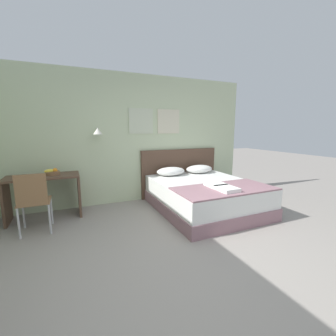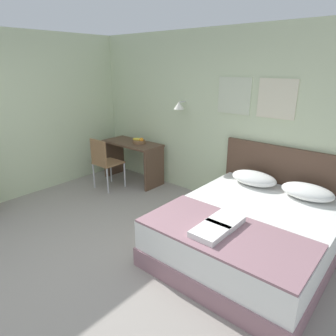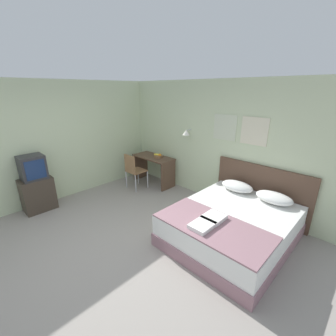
% 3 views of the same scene
% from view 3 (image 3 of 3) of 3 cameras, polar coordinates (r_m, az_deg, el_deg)
% --- Properties ---
extents(ground_plane, '(24.00, 24.00, 0.00)m').
position_cam_3_polar(ground_plane, '(3.99, -13.97, -19.13)').
color(ground_plane, gray).
extents(wall_back, '(5.65, 0.31, 2.65)m').
position_cam_3_polar(wall_back, '(5.13, 10.82, 6.51)').
color(wall_back, beige).
rests_on(wall_back, ground_plane).
extents(wall_left, '(0.06, 5.64, 2.65)m').
position_cam_3_polar(wall_left, '(5.50, -30.66, 4.91)').
color(wall_left, beige).
rests_on(wall_left, ground_plane).
extents(bed, '(1.74, 2.07, 0.55)m').
position_cam_3_polar(bed, '(4.05, 15.80, -13.95)').
color(bed, gray).
rests_on(bed, ground_plane).
extents(headboard, '(1.86, 0.06, 1.08)m').
position_cam_3_polar(headboard, '(4.79, 22.36, -5.63)').
color(headboard, brown).
rests_on(headboard, ground_plane).
extents(pillow_left, '(0.63, 0.40, 0.18)m').
position_cam_3_polar(pillow_left, '(4.64, 17.15, -4.44)').
color(pillow_left, white).
rests_on(pillow_left, bed).
extents(pillow_right, '(0.63, 0.40, 0.18)m').
position_cam_3_polar(pillow_right, '(4.40, 25.33, -6.84)').
color(pillow_right, white).
rests_on(pillow_right, bed).
extents(throw_blanket, '(1.69, 0.83, 0.02)m').
position_cam_3_polar(throw_blanket, '(3.45, 11.21, -14.20)').
color(throw_blanket, gray).
rests_on(throw_blanket, bed).
extents(folded_towel_near_foot, '(0.29, 0.34, 0.06)m').
position_cam_3_polar(folded_towel_near_foot, '(3.56, 11.52, -12.21)').
color(folded_towel_near_foot, white).
rests_on(folded_towel_near_foot, throw_blanket).
extents(folded_towel_mid_bed, '(0.28, 0.36, 0.06)m').
position_cam_3_polar(folded_towel_mid_bed, '(3.36, 8.70, -14.18)').
color(folded_towel_mid_bed, white).
rests_on(folded_towel_mid_bed, throw_blanket).
extents(desk, '(1.15, 0.53, 0.76)m').
position_cam_3_polar(desk, '(6.04, -3.70, 0.81)').
color(desk, brown).
rests_on(desk, ground_plane).
extents(desk_chair, '(0.43, 0.43, 0.92)m').
position_cam_3_polar(desk_chair, '(5.73, -8.80, -0.21)').
color(desk_chair, '#8E6642').
rests_on(desk_chair, ground_plane).
extents(fruit_bowl, '(0.25, 0.23, 0.11)m').
position_cam_3_polar(fruit_bowl, '(5.87, -2.51, 3.08)').
color(fruit_bowl, brown).
rests_on(fruit_bowl, desk).
extents(tv_stand, '(0.42, 0.60, 0.70)m').
position_cam_3_polar(tv_stand, '(5.50, -30.12, -5.78)').
color(tv_stand, '#3D3328').
rests_on(tv_stand, ground_plane).
extents(television, '(0.41, 0.45, 0.49)m').
position_cam_3_polar(television, '(5.29, -31.19, 0.12)').
color(television, '#2D2D30').
rests_on(television, tv_stand).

